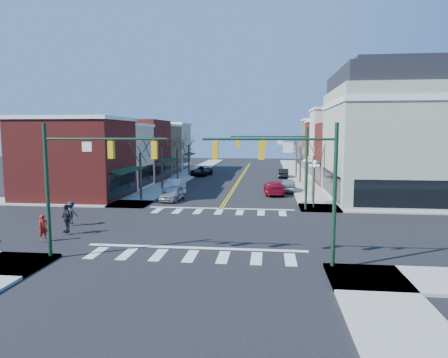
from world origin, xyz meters
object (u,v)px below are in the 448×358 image
(car_left_mid, at_px, (175,186))
(car_right_mid, at_px, (288,185))
(lamppost_corner, at_px, (314,176))
(car_right_far, at_px, (283,173))
(victorian_corner, at_px, (394,134))
(car_left_near, at_px, (173,193))
(car_left_far, at_px, (201,171))
(lamppost_midblock, at_px, (307,169))
(pedestrian_dark_a, at_px, (66,218))
(car_right_near, at_px, (274,188))
(pedestrian_red_a, at_px, (43,227))
(pedestrian_dark_b, at_px, (71,213))

(car_left_mid, xyz_separation_m, car_right_mid, (12.80, 2.14, 0.03))
(lamppost_corner, bearing_deg, car_right_far, 94.12)
(victorian_corner, bearing_deg, car_left_near, -172.23)
(victorian_corner, height_order, car_left_far, victorian_corner)
(lamppost_midblock, height_order, pedestrian_dark_a, lamppost_midblock)
(lamppost_midblock, bearing_deg, car_left_far, 126.14)
(lamppost_corner, relative_size, car_right_near, 0.84)
(car_right_mid, height_order, pedestrian_red_a, pedestrian_red_a)
(car_left_far, xyz_separation_m, pedestrian_dark_b, (-3.60, -35.05, 0.22))
(car_left_far, bearing_deg, pedestrian_dark_a, -86.16)
(car_left_far, bearing_deg, lamppost_midblock, -45.94)
(car_left_mid, relative_size, car_right_far, 1.07)
(car_right_mid, bearing_deg, car_right_far, -88.79)
(lamppost_corner, distance_m, pedestrian_red_a, 22.05)
(victorian_corner, xyz_separation_m, car_right_far, (-10.10, 18.98, -5.96))
(car_right_mid, bearing_deg, pedestrian_red_a, 56.76)
(car_left_far, xyz_separation_m, car_right_mid, (12.80, -15.94, 0.03))
(car_left_mid, relative_size, pedestrian_dark_a, 2.40)
(pedestrian_dark_b, bearing_deg, victorian_corner, -138.93)
(car_right_far, distance_m, pedestrian_red_a, 41.05)
(lamppost_midblock, bearing_deg, car_right_far, 95.56)
(victorian_corner, bearing_deg, car_right_far, 118.02)
(lamppost_corner, bearing_deg, victorian_corner, 35.86)
(pedestrian_dark_a, bearing_deg, car_left_near, 111.90)
(victorian_corner, relative_size, car_left_near, 3.34)
(pedestrian_red_a, xyz_separation_m, pedestrian_dark_b, (-0.38, 4.25, 0.05))
(pedestrian_red_a, bearing_deg, car_right_near, 2.04)
(car_right_near, bearing_deg, car_right_mid, -127.09)
(car_left_far, bearing_deg, pedestrian_red_a, -86.78)
(car_left_far, relative_size, car_right_far, 1.27)
(victorian_corner, xyz_separation_m, car_left_near, (-21.76, -2.97, -5.93))
(victorian_corner, height_order, car_left_near, victorian_corner)
(car_left_near, height_order, car_right_mid, car_right_mid)
(car_left_far, distance_m, car_right_near, 21.52)
(car_left_near, distance_m, pedestrian_red_a, 16.43)
(victorian_corner, bearing_deg, car_left_far, 138.18)
(pedestrian_red_a, bearing_deg, pedestrian_dark_b, 41.68)
(pedestrian_dark_b, bearing_deg, lamppost_midblock, -128.11)
(car_right_near, relative_size, car_right_far, 1.22)
(car_left_far, bearing_deg, pedestrian_dark_b, -87.95)
(lamppost_midblock, xyz_separation_m, pedestrian_red_a, (-17.82, -19.31, -2.04))
(car_right_mid, xyz_separation_m, pedestrian_dark_a, (-15.47, -21.53, 0.32))
(victorian_corner, distance_m, lamppost_corner, 10.89)
(car_right_far, height_order, pedestrian_red_a, pedestrian_red_a)
(pedestrian_dark_a, bearing_deg, car_right_mid, 91.38)
(car_right_near, bearing_deg, pedestrian_dark_a, 50.32)
(car_right_far, height_order, pedestrian_dark_b, pedestrian_dark_b)
(victorian_corner, relative_size, lamppost_corner, 3.29)
(lamppost_corner, xyz_separation_m, car_right_far, (-1.80, 24.98, -2.27))
(car_left_near, bearing_deg, pedestrian_dark_a, -98.58)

